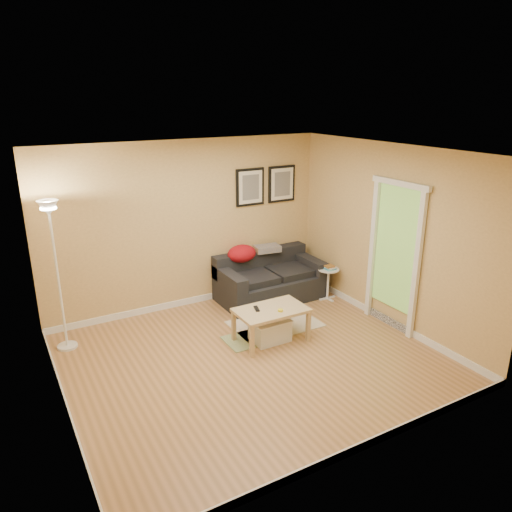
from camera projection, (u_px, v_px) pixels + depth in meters
name	position (u px, v px, depth m)	size (l,w,h in m)	color
floor	(251.00, 359.00, 6.22)	(4.50, 4.50, 0.00)	#B37E4C
ceiling	(251.00, 153.00, 5.39)	(4.50, 4.50, 0.00)	white
wall_back	(188.00, 226.00, 7.46)	(4.50, 4.50, 0.00)	#D9B36F
wall_front	(364.00, 331.00, 4.16)	(4.50, 4.50, 0.00)	#D9B36F
wall_left	(51.00, 301.00, 4.75)	(4.00, 4.00, 0.00)	#D9B36F
wall_right	(390.00, 237.00, 6.86)	(4.00, 4.00, 0.00)	#D9B36F
baseboard_back	(192.00, 300.00, 7.85)	(4.50, 0.02, 0.10)	white
baseboard_front	(354.00, 449.00, 4.57)	(4.50, 0.02, 0.10)	white
baseboard_left	(68.00, 409.00, 5.16)	(0.02, 4.00, 0.10)	white
baseboard_right	(382.00, 317.00, 7.26)	(0.02, 4.00, 0.10)	white
sofa	(271.00, 277.00, 7.93)	(1.70, 0.90, 0.75)	black
red_throw	(242.00, 254.00, 7.84)	(0.48, 0.36, 0.28)	#AC0F1E
plaid_throw	(267.00, 248.00, 8.06)	(0.42, 0.26, 0.10)	tan
framed_print_left	(250.00, 187.00, 7.78)	(0.50, 0.04, 0.60)	black
framed_print_right	(282.00, 184.00, 8.06)	(0.50, 0.04, 0.60)	black
area_rug	(275.00, 324.00, 7.15)	(1.25, 0.85, 0.01)	beige
green_runner	(250.00, 339.00, 6.72)	(0.70, 0.50, 0.01)	#668C4C
coffee_table	(271.00, 325.00, 6.60)	(0.95, 0.58, 0.48)	tan
remote_control	(257.00, 309.00, 6.51)	(0.05, 0.16, 0.02)	black
tape_roll	(280.00, 310.00, 6.45)	(0.07, 0.07, 0.03)	yellow
storage_bin	(270.00, 330.00, 6.63)	(0.52, 0.38, 0.32)	white
side_table	(328.00, 284.00, 7.95)	(0.35, 0.35, 0.53)	white
book_stack	(329.00, 267.00, 7.86)	(0.16, 0.21, 0.07)	teal
floor_lamp	(58.00, 281.00, 6.20)	(0.26, 0.26, 2.01)	white
doorway	(393.00, 259.00, 6.80)	(0.12, 1.01, 2.13)	white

